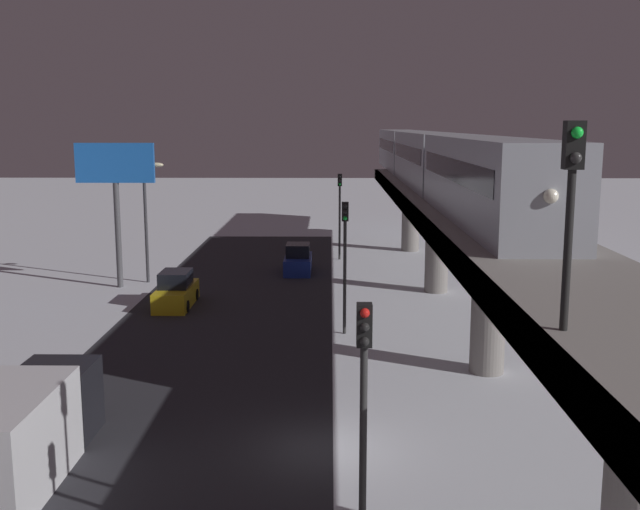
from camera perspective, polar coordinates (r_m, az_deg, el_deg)
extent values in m
plane|color=silver|center=(24.32, 0.26, -14.44)|extent=(240.00, 240.00, 0.00)
cube|color=#28282D|center=(24.90, -12.17, -14.06)|extent=(11.00, 90.00, 0.01)
cube|color=gray|center=(23.47, 16.64, -1.18)|extent=(5.00, 90.00, 0.80)
cube|color=#38383D|center=(22.93, 10.91, -1.19)|extent=(0.24, 88.20, 0.80)
cylinder|color=gray|center=(60.45, 6.88, 2.80)|extent=(1.40, 1.40, 5.28)
cylinder|color=gray|center=(45.71, 8.84, 0.48)|extent=(1.40, 1.40, 5.28)
cylinder|color=gray|center=(31.23, 12.65, -4.02)|extent=(1.40, 1.40, 5.28)
cylinder|color=gray|center=(17.62, 22.97, -15.69)|extent=(1.40, 1.40, 5.28)
cube|color=#999EA8|center=(31.69, 12.53, 5.61)|extent=(2.90, 18.00, 3.40)
cube|color=black|center=(31.66, 12.55, 6.34)|extent=(2.94, 16.20, 0.90)
cube|color=#999EA8|center=(50.02, 8.22, 7.22)|extent=(2.90, 18.00, 3.40)
cube|color=black|center=(50.00, 8.23, 7.69)|extent=(2.94, 16.20, 0.90)
cube|color=#999EA8|center=(68.49, 6.22, 7.96)|extent=(2.90, 18.00, 3.40)
cube|color=black|center=(68.48, 6.22, 8.30)|extent=(2.94, 16.20, 0.90)
sphere|color=white|center=(22.92, 17.09, 4.28)|extent=(0.44, 0.44, 0.44)
cylinder|color=black|center=(15.05, 18.26, 0.46)|extent=(0.16, 0.16, 3.20)
cube|color=black|center=(14.87, 18.66, 7.89)|extent=(0.36, 0.28, 0.90)
sphere|color=#19F23F|center=(14.71, 18.91, 8.76)|extent=(0.22, 0.22, 0.22)
sphere|color=#333333|center=(14.72, 18.81, 6.97)|extent=(0.22, 0.22, 0.22)
cube|color=gold|center=(42.79, -10.84, -3.07)|extent=(1.80, 4.60, 1.10)
cube|color=black|center=(42.59, -10.88, -1.78)|extent=(1.58, 2.21, 0.87)
cylinder|color=black|center=(41.32, -10.06, -3.84)|extent=(0.20, 0.64, 0.64)
cylinder|color=black|center=(41.67, -12.37, -3.81)|extent=(0.20, 0.64, 0.64)
cylinder|color=black|center=(44.05, -9.37, -2.97)|extent=(0.20, 0.64, 0.64)
cylinder|color=black|center=(44.38, -11.55, -2.94)|extent=(0.20, 0.64, 0.64)
cube|color=navy|center=(51.51, -1.67, -0.71)|extent=(1.80, 4.26, 1.10)
cube|color=black|center=(51.34, -1.68, 0.37)|extent=(1.58, 2.04, 0.87)
cube|color=black|center=(26.21, -19.20, -10.34)|extent=(2.30, 2.20, 2.40)
cube|color=silver|center=(22.86, -22.52, -13.05)|extent=(2.40, 5.00, 2.80)
cylinder|color=#2D2D2D|center=(16.65, 3.26, -16.00)|extent=(0.16, 0.16, 5.50)
cube|color=black|center=(15.53, 3.38, -5.31)|extent=(0.32, 0.32, 0.90)
sphere|color=red|center=(15.28, 3.42, -4.40)|extent=(0.20, 0.20, 0.20)
sphere|color=black|center=(15.35, 3.41, -5.49)|extent=(0.20, 0.20, 0.20)
sphere|color=black|center=(15.44, 3.40, -6.56)|extent=(0.20, 0.20, 0.20)
cylinder|color=#2D2D2D|center=(36.05, 1.89, -1.75)|extent=(0.16, 0.16, 5.50)
cube|color=black|center=(35.54, 1.92, 3.31)|extent=(0.32, 0.32, 0.90)
sphere|color=black|center=(35.33, 1.93, 3.76)|extent=(0.20, 0.20, 0.20)
sphere|color=black|center=(35.36, 1.92, 3.28)|extent=(0.20, 0.20, 0.20)
sphere|color=#19E53F|center=(35.40, 1.92, 2.79)|extent=(0.20, 0.20, 0.20)
cylinder|color=#2D2D2D|center=(56.11, 1.50, 2.44)|extent=(0.16, 0.16, 5.50)
cube|color=black|center=(55.79, 1.51, 5.70)|extent=(0.32, 0.32, 0.90)
sphere|color=black|center=(55.59, 1.51, 5.99)|extent=(0.20, 0.20, 0.20)
sphere|color=black|center=(55.61, 1.51, 5.69)|extent=(0.20, 0.20, 0.20)
sphere|color=#19E53F|center=(55.63, 1.51, 5.38)|extent=(0.20, 0.20, 0.20)
cylinder|color=#4C4C51|center=(48.00, -15.04, 1.44)|extent=(0.36, 0.36, 6.50)
cube|color=blue|center=(47.58, -15.28, 6.75)|extent=(4.80, 0.30, 2.40)
cylinder|color=#38383D|center=(48.99, -13.05, 2.28)|extent=(0.20, 0.20, 7.50)
ellipsoid|color=#F4E5B2|center=(48.46, -12.30, 6.68)|extent=(0.90, 0.44, 0.30)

